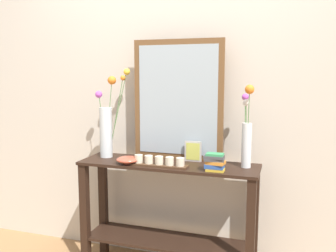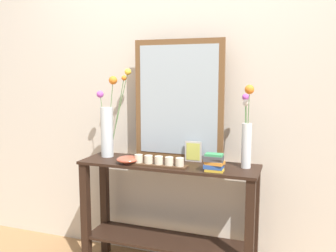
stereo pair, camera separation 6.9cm
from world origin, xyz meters
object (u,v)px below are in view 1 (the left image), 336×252
Objects in this scene: vase_right at (247,133)px; picture_frame_small at (193,151)px; candle_tray at (159,162)px; book_stack at (215,162)px; console_table at (168,207)px; decorative_bowl at (128,160)px; tall_vase_left at (107,125)px; mirror_leaning at (178,100)px.

picture_frame_small is at bearing 172.19° from vase_right.
candle_tray is 0.38m from book_stack.
console_table is at bearing 162.79° from book_stack.
tall_vase_left is at bearing 146.49° from decorative_bowl.
mirror_leaning is 2.18× the size of candle_tray.
tall_vase_left is 1.02m from vase_right.
vase_right is 3.40× the size of decorative_bowl.
book_stack is (0.38, -0.01, 0.03)m from candle_tray.
tall_vase_left is (-0.52, -0.09, -0.19)m from mirror_leaning.
vase_right reaches higher than candle_tray.
mirror_leaning is 1.31× the size of tall_vase_left.
tall_vase_left reaches higher than vase_right.
decorative_bowl is (-0.78, -0.15, -0.20)m from vase_right.
console_table is 1.91× the size of tall_vase_left.
mirror_leaning is at bearing 160.81° from picture_frame_small.
mirror_leaning is 0.47m from candle_tray.
mirror_leaning is at bearing 41.49° from decorative_bowl.
decorative_bowl is at bearing -138.51° from mirror_leaning.
mirror_leaning reaches higher than vase_right.
mirror_leaning is at bearing 169.22° from vase_right.
decorative_bowl is (-0.28, -0.25, -0.40)m from mirror_leaning.
vase_right reaches higher than console_table.
candle_tray reaches higher than console_table.
console_table is 3.19× the size of candle_tray.
decorative_bowl is at bearing -168.81° from vase_right.
vase_right is (0.50, -0.10, -0.20)m from mirror_leaning.
picture_frame_small is (0.18, 0.20, 0.04)m from candle_tray.
mirror_leaning is 5.93× the size of picture_frame_small.
tall_vase_left reaches higher than picture_frame_small.
book_stack is at bearing -47.20° from picture_frame_small.
mirror_leaning is (0.03, 0.15, 0.75)m from console_table.
decorative_bowl is 1.19× the size of book_stack.
tall_vase_left is at bearing -169.80° from mirror_leaning.
book_stack is at bearing -38.39° from mirror_leaning.
mirror_leaning is 0.55m from book_stack.
picture_frame_small is at bearing 132.80° from book_stack.
vase_right is at bearing 5.57° from console_table.
picture_frame_small reaches higher than decorative_bowl.
tall_vase_left is 4.53× the size of picture_frame_small.
console_table is 0.52m from book_stack.
vase_right is 0.41m from picture_frame_small.
decorative_bowl is 0.60m from book_stack.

